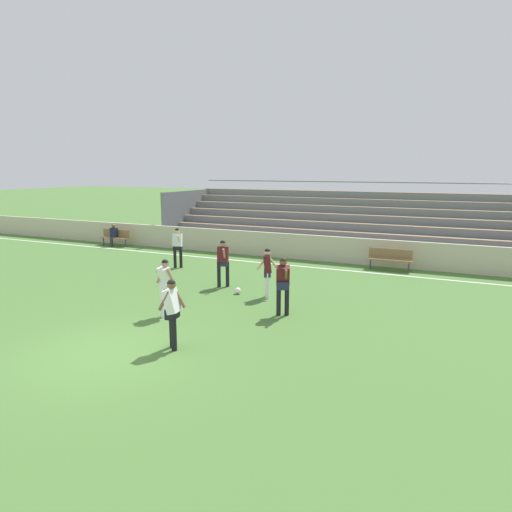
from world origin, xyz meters
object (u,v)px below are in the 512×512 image
player_white_dropping_back (172,308)px  player_white_wide_right (178,244)px  player_dark_challenging (223,259)px  player_dark_wide_left (267,269)px  spectator_seated (113,233)px  bleacher_stand (348,221)px  bench_far_left (390,257)px  player_dark_on_ball (283,281)px  player_white_deep_cover (166,282)px  soccer_ball (238,291)px  bench_centre_sideline (115,236)px

player_white_dropping_back → player_white_wide_right: (-5.17, 7.67, 0.03)m
player_dark_challenging → player_dark_wide_left: (2.00, -0.61, -0.04)m
spectator_seated → player_dark_challenging: 11.22m
bleacher_stand → bench_far_left: (2.76, -3.84, -0.98)m
player_white_dropping_back → player_white_wide_right: bearing=124.0°
player_white_dropping_back → player_dark_on_ball: bearing=68.4°
bleacher_stand → player_white_deep_cover: bleacher_stand is taller
spectator_seated → player_white_wide_right: player_white_wide_right is taller
spectator_seated → soccer_ball: bearing=-28.9°
bench_centre_sideline → player_dark_on_ball: bearing=-30.2°
bleacher_stand → player_dark_wide_left: size_ratio=12.02×
spectator_seated → player_white_wide_right: 7.29m
spectator_seated → player_white_deep_cover: player_white_deep_cover is taller
bench_centre_sideline → player_white_deep_cover: player_white_deep_cover is taller
player_dark_on_ball → player_dark_wide_left: bearing=127.1°
player_white_wide_right → soccer_ball: bearing=-32.1°
player_white_deep_cover → player_white_dropping_back: size_ratio=0.99×
bench_far_left → spectator_seated: 14.79m
player_dark_wide_left → player_dark_on_ball: (1.17, -1.55, 0.04)m
spectator_seated → player_white_deep_cover: (10.03, -8.95, 0.29)m
bench_centre_sideline → player_white_wide_right: 7.35m
player_dark_challenging → soccer_ball: (0.92, -0.64, -0.90)m
player_white_wide_right → soccer_ball: 5.14m
bleacher_stand → bench_centre_sideline: bleacher_stand is taller
player_white_deep_cover → player_white_wide_right: player_white_wide_right is taller
player_dark_challenging → player_dark_on_ball: (3.17, -2.16, 0.00)m
player_dark_wide_left → player_dark_on_ball: size_ratio=0.97×
player_dark_challenging → player_white_dropping_back: size_ratio=1.01×
bench_far_left → player_dark_on_ball: size_ratio=1.06×
bench_centre_sideline → player_dark_challenging: (9.87, -5.44, 0.46)m
player_dark_challenging → player_dark_on_ball: size_ratio=1.00×
player_dark_on_ball → spectator_seated: bearing=150.2°
bench_far_left → player_dark_wide_left: (-2.92, -6.05, 0.43)m
bleacher_stand → player_dark_on_ball: size_ratio=11.61×
player_dark_challenging → player_white_wide_right: 3.94m
player_white_dropping_back → soccer_ball: size_ratio=7.61×
spectator_seated → player_white_wide_right: (6.51, -3.28, 0.32)m
player_dark_challenging → spectator_seated: bearing=151.7°
player_white_dropping_back → bleacher_stand: bearing=88.6°
bench_centre_sideline → player_dark_on_ball: 15.10m
bench_far_left → spectator_seated: spectator_seated is taller
player_white_wide_right → soccer_ball: player_white_wide_right is taller
player_dark_challenging → player_white_wide_right: size_ratio=0.99×
player_white_deep_cover → player_white_dropping_back: bearing=-50.7°
player_dark_challenging → bleacher_stand: bearing=76.9°
player_dark_wide_left → spectator_seated: bearing=153.5°
bench_far_left → player_dark_challenging: 7.35m
soccer_ball → player_dark_wide_left: bearing=1.7°
bench_far_left → player_dark_wide_left: bearing=-115.8°
bench_centre_sideline → player_white_deep_cover: size_ratio=1.08×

